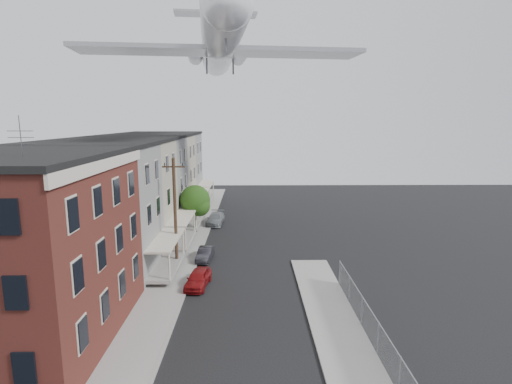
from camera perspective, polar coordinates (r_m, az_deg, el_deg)
The scene contains 17 objects.
sidewalk_left at distance 39.83m, azimuth -9.50°, elevation -7.28°, with size 3.00×62.00×0.12m, color gray.
sidewalk_right at distance 23.39m, azimuth 12.40°, elevation -20.54°, with size 3.00×26.00×0.12m, color gray.
curb_left at distance 39.63m, azimuth -7.41°, elevation -7.30°, with size 0.15×62.00×0.14m, color gray.
curb_right at distance 23.12m, azimuth 8.65°, elevation -20.77°, with size 0.15×26.00×0.14m, color gray.
corner_building at distance 25.00m, azimuth -31.07°, elevation -7.00°, with size 10.31×12.30×12.15m.
row_house_a at distance 33.24m, azimuth -22.84°, elevation -2.41°, with size 11.98×7.00×10.30m.
row_house_b at distance 39.68m, azimuth -19.09°, elevation -0.23°, with size 11.98×7.00×10.30m.
row_house_c at distance 46.28m, azimuth -16.40°, elevation 1.34°, with size 11.98×7.00×10.30m.
row_house_d at distance 52.99m, azimuth -14.39°, elevation 2.51°, with size 11.98×7.00×10.30m.
row_house_e at distance 59.76m, azimuth -12.82°, elevation 3.41°, with size 11.98×7.00×10.30m.
chainlink_fence at distance 22.46m, azimuth 17.05°, elevation -19.39°, with size 0.06×18.06×1.90m.
utility_pole at distance 32.94m, azimuth -11.48°, elevation -2.72°, with size 1.80×0.26×9.00m.
street_tree at distance 42.72m, azimuth -8.54°, elevation -1.36°, with size 3.22×3.20×5.20m.
car_near at distance 29.92m, azimuth -8.27°, elevation -12.13°, with size 1.45×3.60×1.22m, color maroon.
car_mid at distance 35.20m, azimuth -7.28°, elevation -8.75°, with size 1.16×3.32×1.09m, color black.
car_far at distance 46.76m, azimuth -5.80°, elevation -3.81°, with size 1.82×4.47×1.30m, color slate.
airplane at distance 42.11m, azimuth -5.20°, elevation 20.43°, with size 26.84×30.65×8.83m.
Camera 1 is at (0.55, -13.54, 11.92)m, focal length 28.00 mm.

